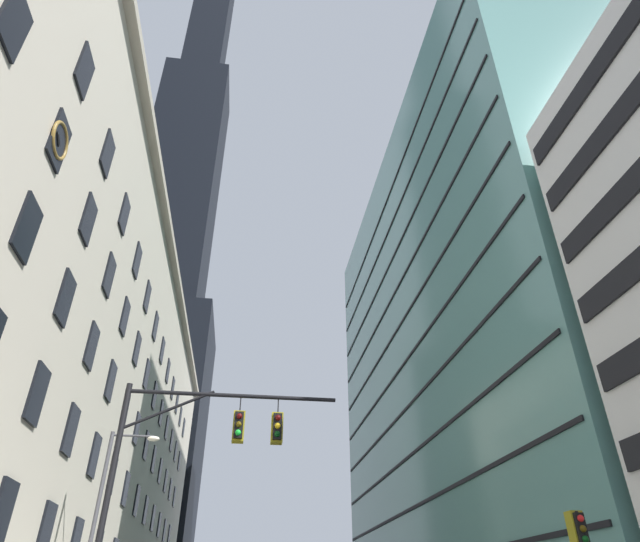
{
  "coord_description": "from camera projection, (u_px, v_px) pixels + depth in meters",
  "views": [
    {
      "loc": [
        -2.96,
        -12.97,
        1.41
      ],
      "look_at": [
        2.15,
        23.6,
        24.59
      ],
      "focal_mm": 29.81,
      "sensor_mm": 36.0,
      "label": 1
    }
  ],
  "objects": [
    {
      "name": "glass_office_midrise",
      "position": [
        472.0,
        342.0,
        52.31
      ],
      "size": [
        15.18,
        51.45,
        46.6
      ],
      "color": "slate",
      "rests_on": "ground"
    },
    {
      "name": "street_lamppost",
      "position": [
        105.0,
        509.0,
        22.85
      ],
      "size": [
        2.24,
        0.32,
        8.01
      ],
      "color": "#47474C",
      "rests_on": "sidewalk_left"
    },
    {
      "name": "station_building",
      "position": [
        64.0,
        409.0,
        42.23
      ],
      "size": [
        13.44,
        74.15,
        29.14
      ],
      "color": "beige",
      "rests_on": "ground"
    },
    {
      "name": "dark_skyscraper",
      "position": [
        172.0,
        236.0,
        112.84
      ],
      "size": [
        22.03,
        22.03,
        228.87
      ],
      "color": "black",
      "rests_on": "ground"
    },
    {
      "name": "traffic_signal_mast",
      "position": [
        203.0,
        453.0,
        17.67
      ],
      "size": [
        7.44,
        0.63,
        7.76
      ],
      "color": "black",
      "rests_on": "sidewalk_left"
    },
    {
      "name": "traffic_light_near_right",
      "position": [
        580.0,
        538.0,
        15.91
      ],
      "size": [
        0.4,
        0.63,
        3.68
      ],
      "color": "black",
      "rests_on": "sidewalk_right"
    }
  ]
}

